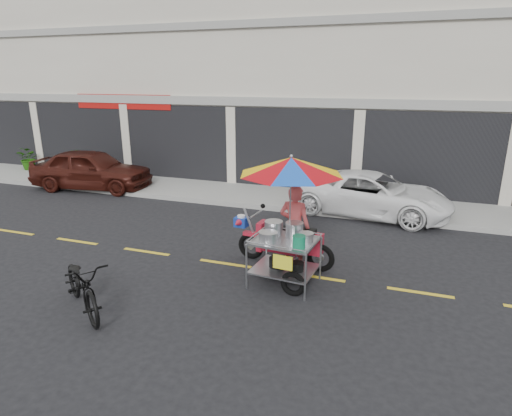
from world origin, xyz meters
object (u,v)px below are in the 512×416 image
(near_bicycle, at_px, (82,285))
(white_pickup, at_px, (372,194))
(food_vendor_rig, at_px, (290,200))
(maroon_sedan, at_px, (91,169))

(near_bicycle, bearing_deg, white_pickup, 5.43)
(white_pickup, xyz_separation_m, near_bicycle, (-4.22, -7.27, -0.13))
(white_pickup, bearing_deg, food_vendor_rig, 174.32)
(near_bicycle, distance_m, food_vendor_rig, 4.05)
(maroon_sedan, height_order, white_pickup, maroon_sedan)
(maroon_sedan, xyz_separation_m, near_bicycle, (5.60, -7.05, -0.23))
(maroon_sedan, relative_size, near_bicycle, 2.26)
(near_bicycle, xyz_separation_m, food_vendor_rig, (2.99, 2.49, 1.12))
(white_pickup, distance_m, near_bicycle, 8.41)
(maroon_sedan, xyz_separation_m, white_pickup, (9.83, 0.22, -0.10))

